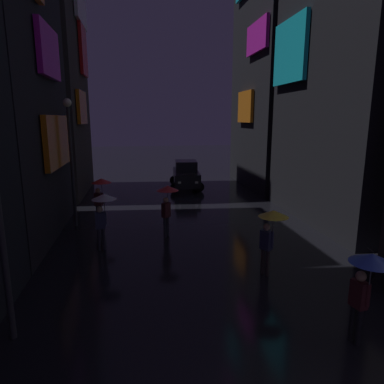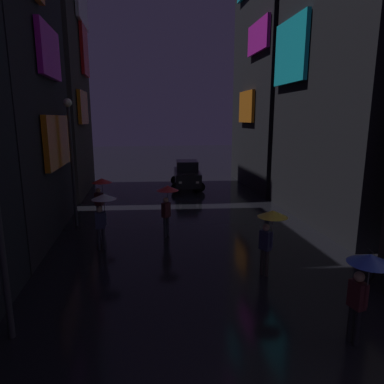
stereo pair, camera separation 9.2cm
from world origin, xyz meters
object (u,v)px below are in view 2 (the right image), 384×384
object	(u,v)px
car_distant	(187,175)
pedestrian_midstreet_centre_red	(167,197)
pedestrian_foreground_left_yellow	(270,225)
pedestrian_midstreet_left_red	(101,188)
bicycle_parked_at_storefront	(378,275)
streetlamp_left_far	(71,148)
pedestrian_near_crossing_clear	(103,206)
pedestrian_far_right_blue	(366,274)

from	to	relation	value
car_distant	pedestrian_midstreet_centre_red	bearing A→B (deg)	-102.45
pedestrian_foreground_left_yellow	pedestrian_midstreet_left_red	size ratio (longest dim) A/B	1.00
bicycle_parked_at_storefront	pedestrian_midstreet_left_red	bearing A→B (deg)	137.98
car_distant	streetlamp_left_far	bearing A→B (deg)	-128.27
pedestrian_near_crossing_clear	car_distant	xyz separation A→B (m)	(4.61, 10.99, -0.74)
pedestrian_far_right_blue	streetlamp_left_far	xyz separation A→B (m)	(-7.45, 9.68, 1.84)
pedestrian_midstreet_left_red	streetlamp_left_far	size ratio (longest dim) A/B	0.38
pedestrian_far_right_blue	pedestrian_midstreet_centre_red	world-z (taller)	same
pedestrian_near_crossing_clear	streetlamp_left_far	world-z (taller)	streetlamp_left_far
streetlamp_left_far	pedestrian_midstreet_centre_red	bearing A→B (deg)	-26.84
bicycle_parked_at_storefront	pedestrian_near_crossing_clear	bearing A→B (deg)	152.26
pedestrian_foreground_left_yellow	bicycle_parked_at_storefront	world-z (taller)	pedestrian_foreground_left_yellow
pedestrian_midstreet_centre_red	pedestrian_midstreet_left_red	bearing A→B (deg)	141.86
pedestrian_far_right_blue	car_distant	bearing A→B (deg)	94.20
bicycle_parked_at_storefront	pedestrian_far_right_blue	bearing A→B (deg)	-133.16
pedestrian_midstreet_centre_red	bicycle_parked_at_storefront	world-z (taller)	pedestrian_midstreet_centre_red
pedestrian_foreground_left_yellow	pedestrian_midstreet_centre_red	bearing A→B (deg)	123.37
pedestrian_midstreet_left_red	pedestrian_midstreet_centre_red	bearing A→B (deg)	-38.14
pedestrian_near_crossing_clear	pedestrian_foreground_left_yellow	bearing A→B (deg)	-30.33
pedestrian_midstreet_left_red	bicycle_parked_at_storefront	distance (m)	11.46
pedestrian_midstreet_centre_red	bicycle_parked_at_storefront	distance (m)	7.87
car_distant	streetlamp_left_far	world-z (taller)	streetlamp_left_far
pedestrian_midstreet_left_red	car_distant	world-z (taller)	pedestrian_midstreet_left_red
car_distant	streetlamp_left_far	size ratio (longest dim) A/B	0.76
pedestrian_midstreet_left_red	car_distant	size ratio (longest dim) A/B	0.50
car_distant	streetlamp_left_far	distance (m)	10.29
pedestrian_far_right_blue	car_distant	xyz separation A→B (m)	(-1.29, 17.50, -0.74)
pedestrian_far_right_blue	bicycle_parked_at_storefront	world-z (taller)	pedestrian_far_right_blue
pedestrian_midstreet_centre_red	streetlamp_left_far	distance (m)	4.84
pedestrian_far_right_blue	car_distant	size ratio (longest dim) A/B	0.50
pedestrian_midstreet_left_red	pedestrian_midstreet_centre_red	size ratio (longest dim) A/B	1.00
streetlamp_left_far	pedestrian_near_crossing_clear	bearing A→B (deg)	-63.82
pedestrian_foreground_left_yellow	pedestrian_far_right_blue	distance (m)	3.54
pedestrian_midstreet_left_red	pedestrian_near_crossing_clear	world-z (taller)	same
bicycle_parked_at_storefront	car_distant	size ratio (longest dim) A/B	0.42
pedestrian_far_right_blue	streetlamp_left_far	bearing A→B (deg)	127.58
pedestrian_far_right_blue	pedestrian_midstreet_left_red	size ratio (longest dim) A/B	1.00
pedestrian_midstreet_left_red	pedestrian_midstreet_centre_red	xyz separation A→B (m)	(2.86, -2.24, 0.00)
pedestrian_far_right_blue	car_distant	world-z (taller)	pedestrian_far_right_blue
pedestrian_far_right_blue	pedestrian_midstreet_centre_red	distance (m)	8.41
pedestrian_midstreet_left_red	streetlamp_left_far	bearing A→B (deg)	-169.04
pedestrian_foreground_left_yellow	pedestrian_midstreet_left_red	xyz separation A→B (m)	(-5.62, 6.43, 0.00)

